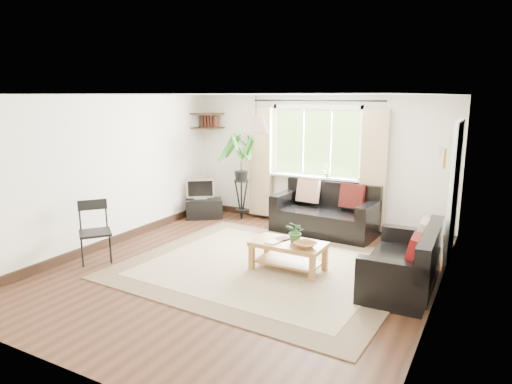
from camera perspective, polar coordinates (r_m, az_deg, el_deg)
The scene contains 24 objects.
floor at distance 6.43m, azimuth -1.73°, elevation -9.86°, with size 5.50×5.50×0.00m, color black.
ceiling at distance 5.97m, azimuth -1.88°, elevation 12.07°, with size 5.50×5.50×0.00m, color white.
wall_back at distance 8.54m, azimuth 7.57°, elevation 3.86°, with size 5.00×0.02×2.40m, color white.
wall_front at distance 4.03m, azimuth -22.04°, elevation -6.08°, with size 5.00×0.02×2.40m, color white.
wall_left at distance 7.64m, azimuth -18.24°, elevation 2.41°, with size 0.02×5.50×2.40m, color white.
wall_right at distance 5.31m, azimuth 22.21°, elevation -1.87°, with size 0.02×5.50×2.40m, color white.
rug at distance 6.55m, azimuth 1.15°, elevation -9.34°, with size 3.78×3.24×0.02m, color beige.
window at distance 8.46m, azimuth 7.54°, elevation 6.18°, with size 2.50×0.16×2.16m, color white, non-canonical shape.
door at distance 7.01m, azimuth 23.47°, elevation -0.46°, with size 0.06×0.96×2.06m, color silver.
corner_shelf at distance 9.30m, azimuth -6.09°, elevation 8.83°, with size 0.50×0.50×0.34m, color black, non-canonical shape.
pendant_lamp at distance 6.32m, azimuth 0.00°, elevation 8.90°, with size 0.36×0.36×0.54m, color beige, non-canonical shape.
wall_sconce at distance 5.52m, azimuth 22.30°, elevation 4.33°, with size 0.12×0.12×0.28m, color beige, non-canonical shape.
sofa_back at distance 8.09m, azimuth 8.62°, elevation -2.26°, with size 1.78×0.89×0.84m, color black, non-canonical shape.
sofa_right at distance 6.08m, azimuth 17.83°, elevation -7.94°, with size 0.80×1.60×0.75m, color black, non-canonical shape.
coffee_table at distance 6.39m, azimuth 4.03°, elevation -8.04°, with size 1.01×0.55×0.41m, color brown, non-canonical shape.
table_plant at distance 6.28m, azimuth 5.02°, elevation -5.00°, with size 0.27×0.23×0.30m, color #2C5A24.
bowl at distance 6.12m, azimuth 6.19°, elevation -6.59°, with size 0.30×0.30×0.07m, color brown.
book_a at distance 6.35m, azimuth 1.60°, elevation -6.09°, with size 0.16×0.22×0.02m, color white.
book_b at distance 6.50m, azimuth 2.87°, elevation -5.66°, with size 0.16×0.21×0.02m, color #592823.
tv_stand at distance 9.12m, azimuth -6.49°, elevation -2.06°, with size 0.70×0.40×0.38m, color black.
tv at distance 9.08m, azimuth -6.97°, elevation 0.42°, with size 0.54×0.18×0.41m, color #A5A5AA, non-canonical shape.
palm_stand at distance 8.84m, azimuth -1.86°, elevation 1.90°, with size 0.66×0.66×1.69m, color black, non-canonical shape.
folding_chair at distance 6.92m, azimuth -19.46°, elevation -4.97°, with size 0.47×0.47×0.91m, color black, non-canonical shape.
sill_plant at distance 8.36m, azimuth 8.85°, elevation 2.72°, with size 0.14×0.10×0.27m, color #2D6023.
Camera 1 is at (3.01, -5.15, 2.39)m, focal length 32.00 mm.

